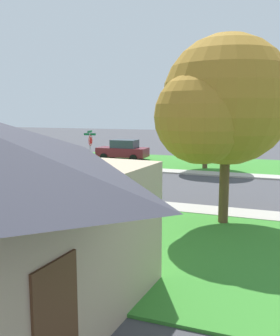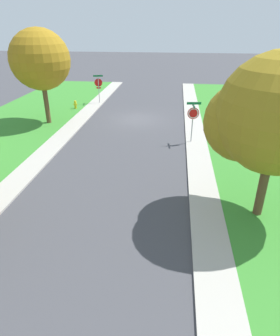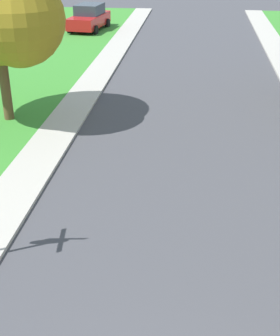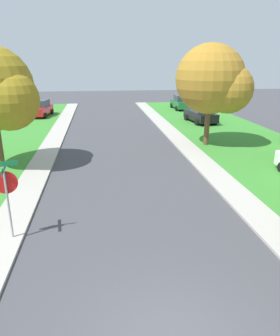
% 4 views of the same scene
% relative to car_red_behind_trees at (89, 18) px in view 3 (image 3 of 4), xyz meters
% --- Properties ---
extents(sidewalk_west, '(1.40, 56.00, 0.10)m').
position_rel_car_red_behind_trees_xyz_m(sidewalk_west, '(2.74, -18.15, -0.82)').
color(sidewalk_west, '#ADA89E').
rests_on(sidewalk_west, ground).
extents(car_red_behind_trees, '(2.44, 4.49, 1.76)m').
position_rel_car_red_behind_trees_xyz_m(car_red_behind_trees, '(0.00, 0.00, 0.00)').
color(car_red_behind_trees, red).
rests_on(car_red_behind_trees, ground).
extents(tree_across_right, '(4.78, 4.45, 6.59)m').
position_rel_car_red_behind_trees_xyz_m(tree_across_right, '(0.88, -17.45, 3.34)').
color(tree_across_right, brown).
rests_on(tree_across_right, ground).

